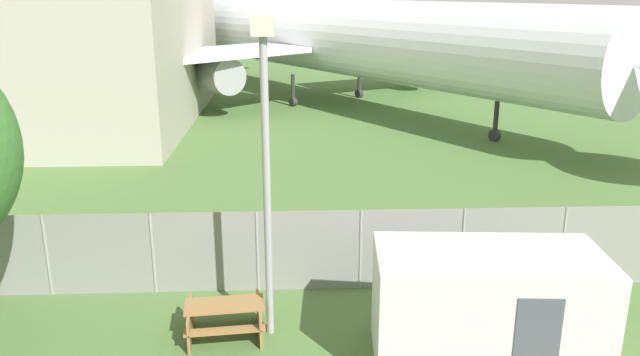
# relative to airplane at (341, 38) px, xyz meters

# --- Properties ---
(perimeter_fence) EXTENTS (56.07, 0.07, 2.09)m
(perimeter_fence) POSITION_rel_airplane_xyz_m (-3.97, -25.70, -3.20)
(perimeter_fence) COLOR gray
(perimeter_fence) RESTS_ON ground
(airplane) EXTENTS (33.82, 41.32, 13.43)m
(airplane) POSITION_rel_airplane_xyz_m (0.00, 0.00, 0.00)
(airplane) COLOR white
(airplane) RESTS_ON ground
(portable_cabin) EXTENTS (4.58, 2.51, 2.32)m
(portable_cabin) POSITION_rel_airplane_xyz_m (0.76, -28.91, -3.09)
(portable_cabin) COLOR silver
(portable_cabin) RESTS_ON ground
(picnic_bench_near_cabin) EXTENTS (1.82, 1.56, 0.76)m
(picnic_bench_near_cabin) POSITION_rel_airplane_xyz_m (-4.58, -27.80, -3.78)
(picnic_bench_near_cabin) COLOR olive
(picnic_bench_near_cabin) RESTS_ON ground
(light_mast) EXTENTS (0.44, 0.44, 6.74)m
(light_mast) POSITION_rel_airplane_xyz_m (-3.60, -27.70, -0.05)
(light_mast) COLOR #99999E
(light_mast) RESTS_ON ground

